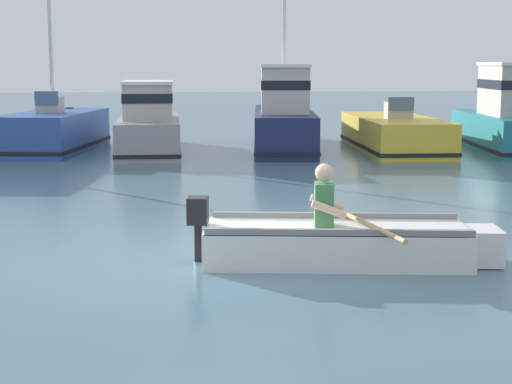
# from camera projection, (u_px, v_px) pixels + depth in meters

# --- Properties ---
(ground_plane) EXTENTS (120.00, 120.00, 0.00)m
(ground_plane) POSITION_uv_depth(u_px,v_px,m) (214.00, 259.00, 9.75)
(ground_plane) COLOR slate
(rowboat_with_person) EXTENTS (3.72, 1.98, 1.19)m
(rowboat_with_person) POSITION_uv_depth(u_px,v_px,m) (342.00, 242.00, 9.56)
(rowboat_with_person) COLOR white
(rowboat_with_person) RESTS_ON ground
(moored_boat_blue) EXTENTS (2.70, 4.93, 5.02)m
(moored_boat_blue) POSITION_uv_depth(u_px,v_px,m) (55.00, 132.00, 21.73)
(moored_boat_blue) COLOR #2D519E
(moored_boat_blue) RESTS_ON ground
(moored_boat_grey) EXTENTS (1.69, 5.45, 1.91)m
(moored_boat_grey) POSITION_uv_depth(u_px,v_px,m) (149.00, 126.00, 21.54)
(moored_boat_grey) COLOR gray
(moored_boat_grey) RESTS_ON ground
(moored_boat_navy) EXTENTS (2.43, 6.80, 4.29)m
(moored_boat_navy) POSITION_uv_depth(u_px,v_px,m) (284.00, 118.00, 22.38)
(moored_boat_navy) COLOR #19234C
(moored_boat_navy) RESTS_ON ground
(moored_boat_yellow) EXTENTS (2.29, 5.61, 1.48)m
(moored_boat_yellow) POSITION_uv_depth(u_px,v_px,m) (394.00, 135.00, 22.08)
(moored_boat_yellow) COLOR gold
(moored_boat_yellow) RESTS_ON ground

